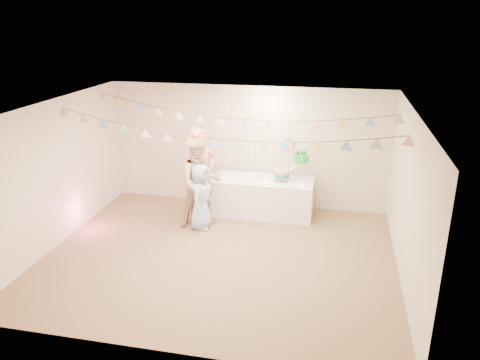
% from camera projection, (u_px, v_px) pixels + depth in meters
% --- Properties ---
extents(floor, '(6.00, 6.00, 0.00)m').
position_uv_depth(floor, '(219.00, 256.00, 8.15)').
color(floor, brown).
rests_on(floor, ground).
extents(ceiling, '(6.00, 6.00, 0.00)m').
position_uv_depth(ceiling, '(217.00, 108.00, 7.27)').
color(ceiling, white).
rests_on(ceiling, ground).
extents(back_wall, '(6.00, 6.00, 0.00)m').
position_uv_depth(back_wall, '(247.00, 147.00, 10.01)').
color(back_wall, white).
rests_on(back_wall, ground).
extents(front_wall, '(6.00, 6.00, 0.00)m').
position_uv_depth(front_wall, '(164.00, 260.00, 5.40)').
color(front_wall, white).
rests_on(front_wall, ground).
extents(left_wall, '(5.00, 5.00, 0.00)m').
position_uv_depth(left_wall, '(55.00, 174.00, 8.29)').
color(left_wall, white).
rests_on(left_wall, ground).
extents(right_wall, '(5.00, 5.00, 0.00)m').
position_uv_depth(right_wall, '(409.00, 201.00, 7.12)').
color(right_wall, white).
rests_on(right_wall, ground).
extents(table, '(2.06, 0.83, 0.77)m').
position_uv_depth(table, '(263.00, 197.00, 9.75)').
color(table, white).
rests_on(table, floor).
extents(cake_stand, '(0.76, 0.45, 0.85)m').
position_uv_depth(cake_stand, '(291.00, 162.00, 9.42)').
color(cake_stand, silver).
rests_on(cake_stand, table).
extents(cake_bottom, '(0.31, 0.31, 0.15)m').
position_uv_depth(cake_bottom, '(282.00, 178.00, 9.51)').
color(cake_bottom, teal).
rests_on(cake_bottom, cake_stand).
extents(cake_middle, '(0.27, 0.27, 0.22)m').
position_uv_depth(cake_middle, '(300.00, 164.00, 9.49)').
color(cake_middle, green).
rests_on(cake_middle, cake_stand).
extents(cake_top_tier, '(0.25, 0.25, 0.19)m').
position_uv_depth(cake_top_tier, '(288.00, 152.00, 9.34)').
color(cake_top_tier, '#4B9FEC').
rests_on(cake_top_tier, cake_stand).
extents(platter, '(0.38, 0.38, 0.02)m').
position_uv_depth(platter, '(236.00, 179.00, 9.69)').
color(platter, white).
rests_on(platter, table).
extents(posy, '(0.13, 0.13, 0.15)m').
position_uv_depth(posy, '(260.00, 176.00, 9.66)').
color(posy, white).
rests_on(posy, table).
extents(person_adult_a, '(0.80, 0.83, 1.91)m').
position_uv_depth(person_adult_a, '(201.00, 175.00, 9.33)').
color(person_adult_a, tan).
rests_on(person_adult_a, floor).
extents(person_adult_b, '(1.08, 1.01, 1.77)m').
position_uv_depth(person_adult_b, '(201.00, 183.00, 9.09)').
color(person_adult_b, tan).
rests_on(person_adult_b, floor).
extents(person_child, '(0.44, 0.65, 1.31)m').
position_uv_depth(person_child, '(201.00, 197.00, 9.03)').
color(person_child, '#A0B9E3').
rests_on(person_child, floor).
extents(bunting_back, '(5.60, 1.10, 0.40)m').
position_uv_depth(bunting_back, '(233.00, 111.00, 8.37)').
color(bunting_back, pink).
rests_on(bunting_back, ceiling).
extents(bunting_front, '(5.60, 0.90, 0.36)m').
position_uv_depth(bunting_front, '(214.00, 129.00, 7.18)').
color(bunting_front, '#72A5E5').
rests_on(bunting_front, ceiling).
extents(tealight_0, '(0.04, 0.04, 0.03)m').
position_uv_depth(tealight_0, '(223.00, 178.00, 9.63)').
color(tealight_0, '#FFD88C').
rests_on(tealight_0, table).
extents(tealight_1, '(0.04, 0.04, 0.03)m').
position_uv_depth(tealight_1, '(248.00, 175.00, 9.85)').
color(tealight_1, '#FFD88C').
rests_on(tealight_1, table).
extents(tealight_2, '(0.04, 0.04, 0.03)m').
position_uv_depth(tealight_2, '(266.00, 182.00, 9.39)').
color(tealight_2, '#FFD88C').
rests_on(tealight_2, table).
extents(tealight_3, '(0.04, 0.04, 0.03)m').
position_uv_depth(tealight_3, '(281.00, 176.00, 9.75)').
color(tealight_3, '#FFD88C').
rests_on(tealight_3, table).
extents(tealight_4, '(0.04, 0.04, 0.03)m').
position_uv_depth(tealight_4, '(302.00, 184.00, 9.29)').
color(tealight_4, '#FFD88C').
rests_on(tealight_4, table).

